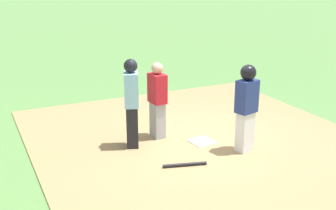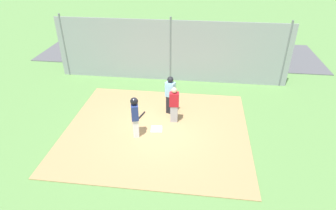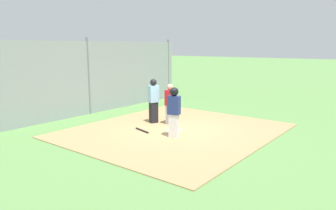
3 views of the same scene
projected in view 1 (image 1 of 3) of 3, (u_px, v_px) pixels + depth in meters
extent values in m
plane|color=#5B8947|center=(202.00, 143.00, 8.50)|extent=(140.00, 140.00, 0.00)
cube|color=#A88456|center=(202.00, 143.00, 8.50)|extent=(7.20, 6.40, 0.03)
cube|color=white|center=(202.00, 141.00, 8.49)|extent=(0.48, 0.48, 0.02)
cube|color=#9E9EA3|center=(158.00, 120.00, 8.64)|extent=(0.31, 0.24, 0.74)
cube|color=#B21923|center=(157.00, 88.00, 8.43)|extent=(0.40, 0.28, 0.58)
sphere|color=tan|center=(157.00, 68.00, 8.31)|extent=(0.23, 0.23, 0.23)
cube|color=black|center=(132.00, 126.00, 8.17)|extent=(0.36, 0.31, 0.82)
cube|color=#8CC1E0|center=(131.00, 90.00, 7.94)|extent=(0.45, 0.37, 0.65)
sphere|color=black|center=(131.00, 66.00, 7.81)|extent=(0.26, 0.26, 0.26)
cube|color=silver|center=(245.00, 132.00, 7.97)|extent=(0.29, 0.35, 0.77)
cube|color=navy|center=(247.00, 96.00, 7.77)|extent=(0.35, 0.43, 0.61)
sphere|color=tan|center=(248.00, 74.00, 7.64)|extent=(0.24, 0.24, 0.24)
sphere|color=black|center=(248.00, 73.00, 7.63)|extent=(0.29, 0.29, 0.29)
cylinder|color=black|center=(185.00, 165.00, 7.44)|extent=(0.26, 0.77, 0.06)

